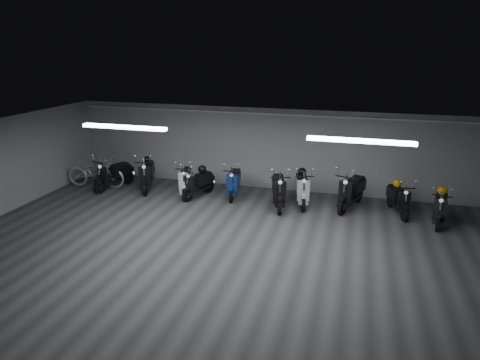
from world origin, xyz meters
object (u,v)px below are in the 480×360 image
(scooter_2, at_px, (185,176))
(scooter_3, at_px, (198,179))
(scooter_0, at_px, (113,170))
(scooter_7, at_px, (352,186))
(scooter_8, at_px, (399,194))
(bicycle, at_px, (95,169))
(scooter_5, at_px, (279,185))
(scooter_6, at_px, (302,184))
(scooter_4, at_px, (234,178))
(scooter_1, at_px, (147,170))
(helmet_0, at_px, (443,191))
(helmet_1, at_px, (202,169))
(helmet_2, at_px, (147,160))
(helmet_3, at_px, (397,184))
(helmet_4, at_px, (302,172))
(scooter_9, at_px, (441,203))

(scooter_2, distance_m, scooter_3, 0.51)
(scooter_0, distance_m, scooter_7, 8.01)
(scooter_8, relative_size, bicycle, 0.80)
(scooter_7, xyz_separation_m, bicycle, (-8.71, -0.33, -0.06))
(scooter_5, height_order, scooter_6, scooter_5)
(scooter_4, bearing_deg, scooter_1, 174.23)
(scooter_0, distance_m, scooter_1, 1.19)
(scooter_4, distance_m, helmet_0, 6.24)
(helmet_1, distance_m, helmet_2, 2.15)
(scooter_3, relative_size, helmet_0, 6.22)
(scooter_6, height_order, helmet_0, scooter_6)
(scooter_2, bearing_deg, helmet_0, -17.58)
(scooter_5, distance_m, helmet_2, 4.81)
(scooter_3, xyz_separation_m, helmet_2, (-2.06, 0.46, 0.39))
(scooter_4, distance_m, scooter_6, 2.27)
(scooter_5, relative_size, bicycle, 0.93)
(scooter_2, xyz_separation_m, scooter_6, (3.86, 0.15, 0.03))
(scooter_2, relative_size, helmet_3, 7.55)
(helmet_1, xyz_separation_m, helmet_4, (3.24, 0.31, 0.09))
(bicycle, height_order, helmet_4, bicycle)
(scooter_4, distance_m, bicycle, 4.96)
(helmet_1, bearing_deg, scooter_5, -7.50)
(scooter_4, bearing_deg, scooter_0, 176.47)
(scooter_5, relative_size, scooter_7, 0.98)
(scooter_2, xyz_separation_m, scooter_7, (5.36, 0.20, 0.07))
(scooter_4, height_order, scooter_7, scooter_7)
(scooter_3, height_order, helmet_1, scooter_3)
(scooter_2, distance_m, bicycle, 3.35)
(scooter_6, distance_m, helmet_1, 3.30)
(scooter_0, distance_m, helmet_0, 10.47)
(scooter_0, bearing_deg, scooter_3, 18.99)
(scooter_1, xyz_separation_m, helmet_1, (2.05, 0.00, 0.19))
(scooter_7, xyz_separation_m, helmet_4, (-1.55, 0.20, 0.26))
(scooter_7, bearing_deg, bicycle, -158.17)
(scooter_5, distance_m, scooter_9, 4.58)
(scooter_3, bearing_deg, scooter_8, 20.94)
(scooter_3, bearing_deg, scooter_1, -167.67)
(scooter_7, height_order, helmet_0, scooter_7)
(helmet_2, height_order, helmet_3, helmet_2)
(scooter_3, bearing_deg, scooter_0, -161.20)
(scooter_6, distance_m, scooter_8, 2.85)
(scooter_0, bearing_deg, scooter_4, 24.01)
(scooter_3, bearing_deg, helmet_0, 18.98)
(scooter_8, relative_size, helmet_3, 7.05)
(scooter_1, height_order, scooter_5, scooter_5)
(scooter_6, height_order, helmet_1, scooter_6)
(scooter_0, distance_m, helmet_3, 9.31)
(scooter_1, distance_m, bicycle, 1.88)
(scooter_5, height_order, helmet_1, scooter_5)
(scooter_8, height_order, helmet_3, scooter_8)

